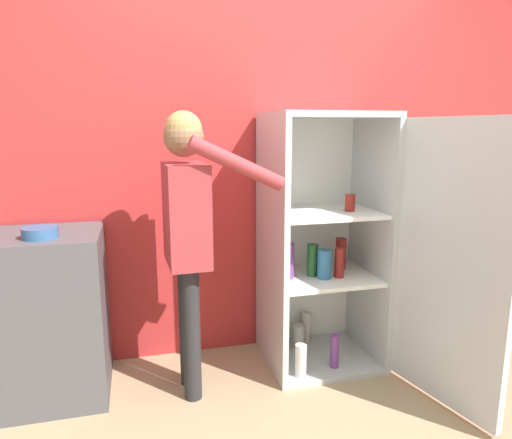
# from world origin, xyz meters

# --- Properties ---
(ground_plane) EXTENTS (12.00, 12.00, 0.00)m
(ground_plane) POSITION_xyz_m (0.00, 0.00, 0.00)
(ground_plane) COLOR tan
(wall_back) EXTENTS (7.00, 0.06, 2.55)m
(wall_back) POSITION_xyz_m (0.00, 0.98, 1.27)
(wall_back) COLOR #B72D2D
(wall_back) RESTS_ON ground_plane
(refrigerator) EXTENTS (0.90, 1.28, 1.58)m
(refrigerator) POSITION_xyz_m (0.46, 0.53, 0.78)
(refrigerator) COLOR #B7BABC
(refrigerator) RESTS_ON ground_plane
(person) EXTENTS (0.60, 0.50, 1.58)m
(person) POSITION_xyz_m (-0.49, 0.48, 1.02)
(person) COLOR #262628
(person) RESTS_ON ground_plane
(counter) EXTENTS (0.58, 0.56, 0.94)m
(counter) POSITION_xyz_m (-1.24, 0.65, 0.47)
(counter) COLOR #4C4C51
(counter) RESTS_ON ground_plane
(bowl) EXTENTS (0.18, 0.18, 0.06)m
(bowl) POSITION_xyz_m (-1.23, 0.54, 0.96)
(bowl) COLOR #335B8E
(bowl) RESTS_ON counter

